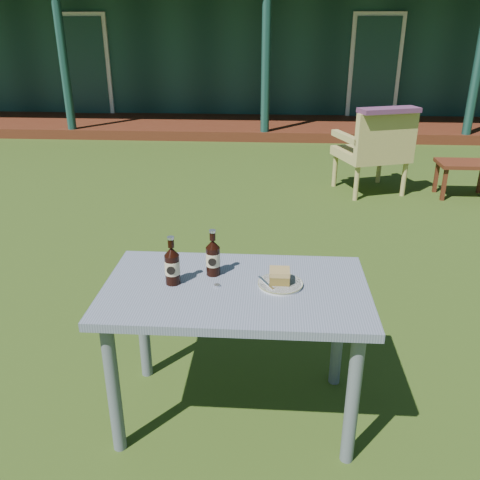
# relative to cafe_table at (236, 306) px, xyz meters

# --- Properties ---
(ground) EXTENTS (80.00, 80.00, 0.00)m
(ground) POSITION_rel_cafe_table_xyz_m (0.00, 1.60, -0.62)
(ground) COLOR #334916
(pavilion) EXTENTS (15.80, 8.30, 3.45)m
(pavilion) POSITION_rel_cafe_table_xyz_m (-0.00, 10.99, 0.99)
(pavilion) COLOR #153831
(pavilion) RESTS_ON ground
(cafe_table) EXTENTS (1.20, 0.70, 0.72)m
(cafe_table) POSITION_rel_cafe_table_xyz_m (0.00, 0.00, 0.00)
(cafe_table) COLOR slate
(cafe_table) RESTS_ON ground
(plate) EXTENTS (0.20, 0.20, 0.01)m
(plate) POSITION_rel_cafe_table_xyz_m (0.20, 0.02, 0.11)
(plate) COLOR silver
(plate) RESTS_ON cafe_table
(cake_slice) EXTENTS (0.09, 0.09, 0.06)m
(cake_slice) POSITION_rel_cafe_table_xyz_m (0.20, 0.03, 0.15)
(cake_slice) COLOR brown
(cake_slice) RESTS_ON plate
(fork) EXTENTS (0.08, 0.13, 0.00)m
(fork) POSITION_rel_cafe_table_xyz_m (0.14, 0.01, 0.12)
(fork) COLOR silver
(fork) RESTS_ON plate
(cola_bottle_near) EXTENTS (0.07, 0.07, 0.23)m
(cola_bottle_near) POSITION_rel_cafe_table_xyz_m (-0.11, 0.11, 0.19)
(cola_bottle_near) COLOR black
(cola_bottle_near) RESTS_ON cafe_table
(cola_bottle_far) EXTENTS (0.07, 0.07, 0.23)m
(cola_bottle_far) POSITION_rel_cafe_table_xyz_m (-0.29, 0.01, 0.19)
(cola_bottle_far) COLOR black
(cola_bottle_far) RESTS_ON cafe_table
(bottle_cap) EXTENTS (0.03, 0.03, 0.01)m
(bottle_cap) POSITION_rel_cafe_table_xyz_m (-0.08, -0.00, 0.11)
(bottle_cap) COLOR silver
(bottle_cap) RESTS_ON cafe_table
(armchair_left) EXTENTS (0.88, 0.85, 0.95)m
(armchair_left) POSITION_rel_cafe_table_xyz_m (1.29, 3.69, -0.09)
(armchair_left) COLOR tan
(armchair_left) RESTS_ON ground
(floral_throw) EXTENTS (0.69, 0.42, 0.05)m
(floral_throw) POSITION_rel_cafe_table_xyz_m (1.36, 3.51, 0.35)
(floral_throw) COLOR #5B2E50
(floral_throw) RESTS_ON armchair_left
(side_table) EXTENTS (0.60, 0.40, 0.40)m
(side_table) POSITION_rel_cafe_table_xyz_m (2.29, 3.63, -0.28)
(side_table) COLOR #4F2213
(side_table) RESTS_ON ground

